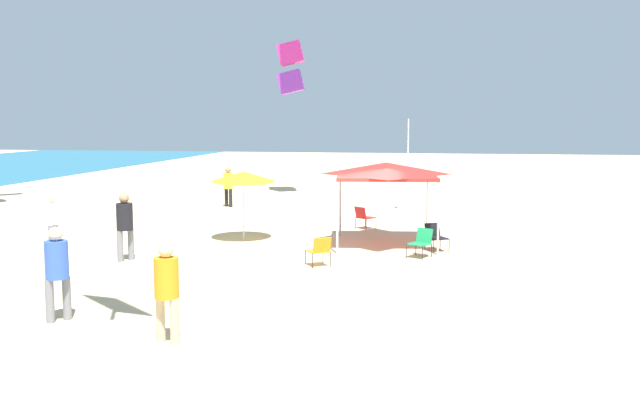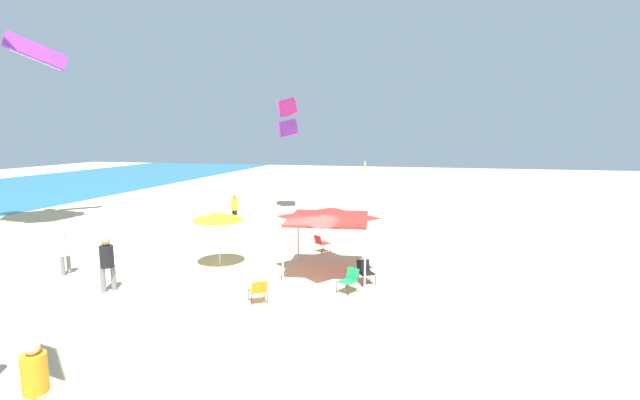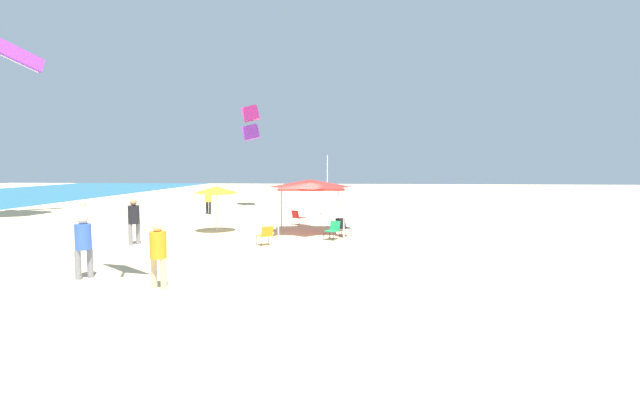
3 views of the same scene
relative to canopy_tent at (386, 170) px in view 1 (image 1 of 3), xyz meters
name	(u,v)px [view 1 (image 1 of 3)]	position (x,y,z in m)	size (l,w,h in m)	color
ground	(356,258)	(-2.01, 0.69, -2.40)	(120.00, 120.00, 0.10)	#D6BC8C
canopy_tent	(386,170)	(0.00, 0.00, 0.00)	(3.60, 3.36, 2.59)	#B7B7BC
beach_umbrella	(243,177)	(-0.14, 4.56, -0.25)	(2.05, 2.04, 2.32)	silver
folding_chair_near_cooler	(364,216)	(2.95, 1.01, -1.87)	(0.81, 0.79, 0.82)	black
folding_chair_facing_ocean	(435,235)	(-0.80, -1.56, -1.87)	(0.80, 0.76, 0.82)	black
folding_chair_left_of_tent	(320,249)	(-3.62, 1.47, -1.87)	(0.80, 0.77, 0.82)	black
folding_chair_right_of_tent	(421,241)	(-1.86, -1.18, -1.87)	(0.80, 0.75, 0.82)	black
banner_flag	(408,156)	(7.81, -0.32, 0.02)	(0.36, 0.06, 3.94)	silver
person_by_tent	(52,217)	(-2.58, 9.84, -1.35)	(0.45, 0.40, 1.69)	slate
person_watching_sky	(125,221)	(-3.77, 6.94, -1.23)	(0.45, 0.45, 1.90)	slate
person_beachcomber	(228,183)	(8.20, 7.69, -1.29)	(0.43, 0.43, 1.80)	black
person_near_umbrella	(57,266)	(-9.46, 5.65, -1.25)	(0.45, 0.45, 1.87)	slate
person_far_stroller	(167,284)	(-10.37, 3.02, -1.29)	(0.43, 0.46, 1.81)	#C6B28C
kite_box_magenta	(291,68)	(13.85, 6.03, 4.19)	(1.36, 1.55, 2.75)	#E02D9E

